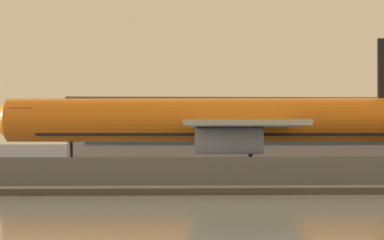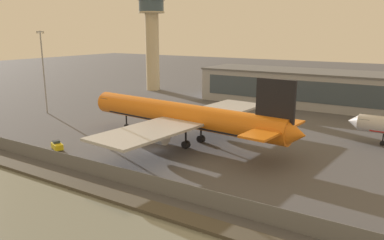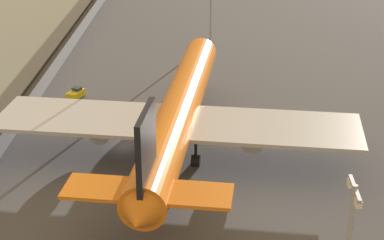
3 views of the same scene
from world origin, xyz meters
TOP-DOWN VIEW (x-y plane):
  - ground_plane at (0.00, 0.00)m, footprint 500.00×500.00m
  - perimeter_fence at (0.00, -16.00)m, footprint 280.00×0.10m
  - cargo_jet_orange at (2.29, 7.47)m, footprint 54.46×47.22m
  - baggage_tug at (-16.59, -10.10)m, footprint 3.57×2.71m

SIDE VIEW (x-z plane):
  - ground_plane at x=0.00m, z-range 0.00..0.00m
  - baggage_tug at x=-16.59m, z-range -0.09..1.71m
  - perimeter_fence at x=0.00m, z-range 0.00..2.60m
  - cargo_jet_orange at x=2.29m, z-range -1.81..13.46m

